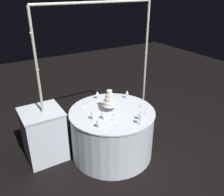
{
  "coord_description": "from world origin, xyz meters",
  "views": [
    {
      "loc": [
        -1.59,
        -2.65,
        2.46
      ],
      "look_at": [
        0.0,
        0.0,
        0.98
      ],
      "focal_mm": 38.0,
      "sensor_mm": 36.0,
      "label": 1
    }
  ],
  "objects_px": {
    "wine_glass_1": "(141,113)",
    "wine_glass_3": "(104,113)",
    "main_table": "(112,133)",
    "side_table": "(44,134)",
    "cake_knife": "(86,104)",
    "decorative_arch": "(98,59)",
    "wine_glass_5": "(97,93)",
    "wine_glass_0": "(98,121)",
    "wine_glass_4": "(140,116)",
    "tiered_cake": "(109,101)",
    "wine_glass_6": "(93,113)",
    "wine_glass_2": "(127,93)"
  },
  "relations": [
    {
      "from": "main_table",
      "to": "wine_glass_1",
      "type": "height_order",
      "value": "wine_glass_1"
    },
    {
      "from": "tiered_cake",
      "to": "decorative_arch",
      "type": "bearing_deg",
      "value": 85.94
    },
    {
      "from": "side_table",
      "to": "cake_knife",
      "type": "bearing_deg",
      "value": -5.12
    },
    {
      "from": "tiered_cake",
      "to": "wine_glass_0",
      "type": "bearing_deg",
      "value": -137.27
    },
    {
      "from": "decorative_arch",
      "to": "wine_glass_2",
      "type": "height_order",
      "value": "decorative_arch"
    },
    {
      "from": "wine_glass_1",
      "to": "wine_glass_0",
      "type": "bearing_deg",
      "value": 168.14
    },
    {
      "from": "wine_glass_3",
      "to": "wine_glass_4",
      "type": "xyz_separation_m",
      "value": [
        0.35,
        -0.37,
        0.03
      ]
    },
    {
      "from": "wine_glass_0",
      "to": "wine_glass_4",
      "type": "distance_m",
      "value": 0.56
    },
    {
      "from": "side_table",
      "to": "wine_glass_1",
      "type": "distance_m",
      "value": 1.51
    },
    {
      "from": "wine_glass_5",
      "to": "cake_knife",
      "type": "relative_size",
      "value": 0.54
    },
    {
      "from": "tiered_cake",
      "to": "wine_glass_6",
      "type": "relative_size",
      "value": 2.18
    },
    {
      "from": "wine_glass_1",
      "to": "cake_knife",
      "type": "height_order",
      "value": "wine_glass_1"
    },
    {
      "from": "main_table",
      "to": "wine_glass_3",
      "type": "distance_m",
      "value": 0.55
    },
    {
      "from": "wine_glass_1",
      "to": "wine_glass_3",
      "type": "xyz_separation_m",
      "value": [
        -0.43,
        0.28,
        -0.01
      ]
    },
    {
      "from": "wine_glass_3",
      "to": "wine_glass_4",
      "type": "bearing_deg",
      "value": -46.27
    },
    {
      "from": "wine_glass_0",
      "to": "wine_glass_2",
      "type": "distance_m",
      "value": 0.97
    },
    {
      "from": "tiered_cake",
      "to": "wine_glass_0",
      "type": "xyz_separation_m",
      "value": [
        -0.36,
        -0.33,
        -0.07
      ]
    },
    {
      "from": "side_table",
      "to": "wine_glass_0",
      "type": "height_order",
      "value": "wine_glass_0"
    },
    {
      "from": "decorative_arch",
      "to": "wine_glass_0",
      "type": "height_order",
      "value": "decorative_arch"
    },
    {
      "from": "wine_glass_1",
      "to": "wine_glass_5",
      "type": "xyz_separation_m",
      "value": [
        -0.19,
        0.9,
        -0.01
      ]
    },
    {
      "from": "side_table",
      "to": "wine_glass_3",
      "type": "relative_size",
      "value": 6.13
    },
    {
      "from": "wine_glass_4",
      "to": "wine_glass_6",
      "type": "xyz_separation_m",
      "value": [
        -0.48,
        0.44,
        -0.02
      ]
    },
    {
      "from": "decorative_arch",
      "to": "wine_glass_3",
      "type": "relative_size",
      "value": 17.11
    },
    {
      "from": "wine_glass_1",
      "to": "wine_glass_4",
      "type": "bearing_deg",
      "value": -128.52
    },
    {
      "from": "main_table",
      "to": "wine_glass_6",
      "type": "xyz_separation_m",
      "value": [
        -0.36,
        -0.08,
        0.49
      ]
    },
    {
      "from": "wine_glass_4",
      "to": "cake_knife",
      "type": "height_order",
      "value": "wine_glass_4"
    },
    {
      "from": "wine_glass_1",
      "to": "wine_glass_4",
      "type": "xyz_separation_m",
      "value": [
        -0.07,
        -0.09,
        0.02
      ]
    },
    {
      "from": "wine_glass_1",
      "to": "wine_glass_6",
      "type": "relative_size",
      "value": 0.99
    },
    {
      "from": "wine_glass_1",
      "to": "wine_glass_5",
      "type": "height_order",
      "value": "wine_glass_1"
    },
    {
      "from": "main_table",
      "to": "wine_glass_2",
      "type": "xyz_separation_m",
      "value": [
        0.43,
        0.24,
        0.49
      ]
    },
    {
      "from": "cake_knife",
      "to": "tiered_cake",
      "type": "bearing_deg",
      "value": -60.58
    },
    {
      "from": "main_table",
      "to": "decorative_arch",
      "type": "bearing_deg",
      "value": 90.14
    },
    {
      "from": "wine_glass_4",
      "to": "wine_glass_1",
      "type": "bearing_deg",
      "value": 51.48
    },
    {
      "from": "wine_glass_6",
      "to": "cake_knife",
      "type": "height_order",
      "value": "wine_glass_6"
    },
    {
      "from": "side_table",
      "to": "wine_glass_0",
      "type": "relative_size",
      "value": 5.92
    },
    {
      "from": "side_table",
      "to": "wine_glass_1",
      "type": "relative_size",
      "value": 5.37
    },
    {
      "from": "wine_glass_0",
      "to": "wine_glass_2",
      "type": "xyz_separation_m",
      "value": [
        0.81,
        0.54,
        0.01
      ]
    },
    {
      "from": "wine_glass_3",
      "to": "main_table",
      "type": "bearing_deg",
      "value": 33.72
    },
    {
      "from": "decorative_arch",
      "to": "wine_glass_5",
      "type": "bearing_deg",
      "value": 84.19
    },
    {
      "from": "wine_glass_3",
      "to": "wine_glass_6",
      "type": "height_order",
      "value": "wine_glass_6"
    },
    {
      "from": "wine_glass_4",
      "to": "wine_glass_6",
      "type": "height_order",
      "value": "wine_glass_4"
    },
    {
      "from": "wine_glass_4",
      "to": "cake_knife",
      "type": "bearing_deg",
      "value": 111.54
    },
    {
      "from": "side_table",
      "to": "wine_glass_0",
      "type": "xyz_separation_m",
      "value": [
        0.55,
        -0.76,
        0.46
      ]
    },
    {
      "from": "tiered_cake",
      "to": "wine_glass_5",
      "type": "bearing_deg",
      "value": 85.66
    },
    {
      "from": "wine_glass_0",
      "to": "tiered_cake",
      "type": "bearing_deg",
      "value": 42.73
    },
    {
      "from": "cake_knife",
      "to": "wine_glass_2",
      "type": "bearing_deg",
      "value": -13.29
    },
    {
      "from": "wine_glass_2",
      "to": "cake_knife",
      "type": "bearing_deg",
      "value": 166.71
    },
    {
      "from": "wine_glass_0",
      "to": "wine_glass_4",
      "type": "relative_size",
      "value": 0.8
    },
    {
      "from": "main_table",
      "to": "cake_knife",
      "type": "xyz_separation_m",
      "value": [
        -0.23,
        0.39,
        0.38
      ]
    },
    {
      "from": "tiered_cake",
      "to": "wine_glass_2",
      "type": "xyz_separation_m",
      "value": [
        0.45,
        0.21,
        -0.06
      ]
    }
  ]
}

